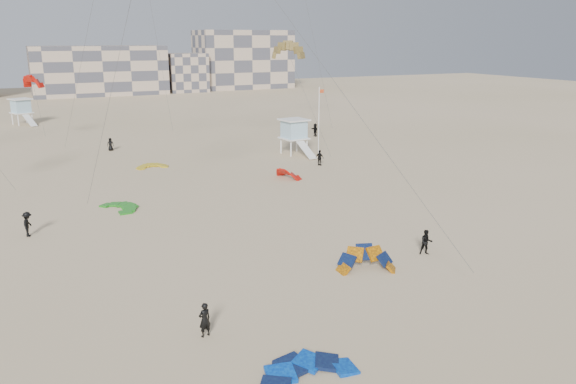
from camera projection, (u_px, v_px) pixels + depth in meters
name	position (u px, v px, depth m)	size (l,w,h in m)	color
ground	(267.00, 343.00, 26.28)	(320.00, 320.00, 0.00)	#CEB18A
kite_ground_blue	(305.00, 379.00, 23.45)	(4.19, 4.36, 0.73)	blue
kite_ground_orange	(366.00, 270.00, 34.57)	(3.50, 2.80, 2.21)	#FF9307
kite_ground_green	(120.00, 209.00, 46.96)	(3.45, 3.66, 0.43)	#1C8D22
kite_ground_red_far	(288.00, 178.00, 57.24)	(2.89, 2.54, 1.68)	#E50005
kite_ground_yellow	(152.00, 167.00, 61.96)	(3.08, 3.23, 0.51)	gold
kitesurfer_main	(205.00, 320.00, 26.62)	(0.63, 0.41, 1.73)	black
kitesurfer_b	(426.00, 242.00, 36.81)	(0.82, 0.64, 1.68)	black
kitesurfer_c	(28.00, 224.00, 40.16)	(1.18, 0.68, 1.83)	black
kitesurfer_d	(320.00, 158.00, 62.74)	(1.02, 0.43, 1.74)	black
kitesurfer_e	(110.00, 144.00, 71.00)	(0.81, 0.52, 1.65)	black
kitesurfer_f	(315.00, 130.00, 81.47)	(1.75, 0.56, 1.89)	black
kite_fly_olive	(288.00, 52.00, 62.05)	(5.79, 6.95, 12.60)	olive
kite_fly_red	(33.00, 83.00, 73.62)	(4.51, 4.46, 8.57)	#E50005
lifeguard_tower_near	(294.00, 137.00, 68.70)	(3.36, 6.06, 4.31)	white
lifeguard_tower_far	(22.00, 112.00, 92.38)	(3.94, 6.35, 4.27)	white
flagpole	(319.00, 120.00, 67.29)	(0.67, 0.10, 8.24)	white
condo_mid	(99.00, 70.00, 141.98)	(32.00, 16.00, 12.00)	tan
condo_east	(243.00, 59.00, 159.82)	(26.00, 14.00, 16.00)	tan
condo_fill_right	(186.00, 73.00, 149.65)	(10.00, 10.00, 10.00)	tan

